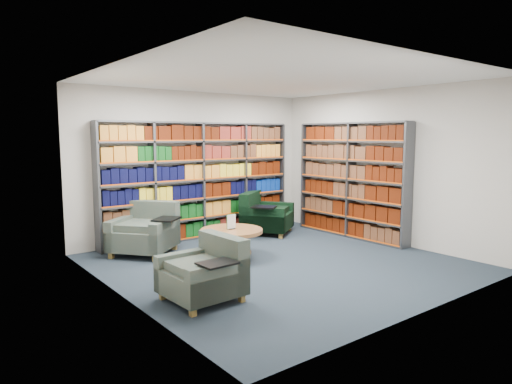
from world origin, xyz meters
TOP-DOWN VIEW (x-y plane):
  - room_shell at (0.00, 0.00)m, footprint 5.02×5.02m
  - bookshelf_back at (0.00, 2.34)m, footprint 4.00×0.28m
  - bookshelf_right at (2.34, 0.60)m, footprint 0.28×2.50m
  - chair_teal_left at (-1.36, 1.85)m, footprint 1.31×1.31m
  - chair_green_right at (1.16, 1.87)m, footprint 1.27×1.27m
  - chair_teal_front at (-1.72, -0.66)m, footprint 0.86×0.99m
  - coffee_table at (-0.42, 0.69)m, footprint 1.00×1.00m

SIDE VIEW (x-z plane):
  - chair_teal_front at x=-1.72m, z-range -0.07..0.68m
  - chair_green_right at x=1.16m, z-range -0.08..0.75m
  - chair_teal_left at x=-1.36m, z-range -0.08..0.76m
  - coffee_table at x=-0.42m, z-range 0.02..0.73m
  - bookshelf_back at x=0.00m, z-range 0.00..2.20m
  - bookshelf_right at x=2.34m, z-range 0.00..2.20m
  - room_shell at x=0.00m, z-range -0.01..2.81m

